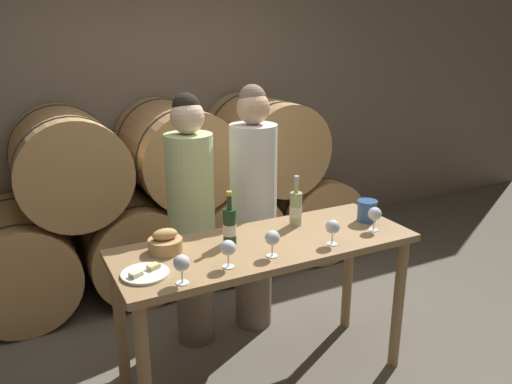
{
  "coord_description": "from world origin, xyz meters",
  "views": [
    {
      "loc": [
        -1.18,
        -2.19,
        1.96
      ],
      "look_at": [
        0.0,
        0.12,
        1.13
      ],
      "focal_mm": 35.0,
      "sensor_mm": 36.0,
      "label": 1
    }
  ],
  "objects": [
    {
      "name": "cheese_plate",
      "position": [
        -0.69,
        -0.08,
        0.89
      ],
      "size": [
        0.22,
        0.22,
        0.04
      ],
      "color": "white",
      "rests_on": "tasting_table"
    },
    {
      "name": "wine_glass_far_left",
      "position": [
        -0.56,
        -0.24,
        0.98
      ],
      "size": [
        0.08,
        0.08,
        0.14
      ],
      "color": "white",
      "rests_on": "tasting_table"
    },
    {
      "name": "stone_wall_back",
      "position": [
        0.0,
        2.15,
        1.6
      ],
      "size": [
        10.0,
        0.12,
        3.2
      ],
      "color": "gray",
      "rests_on": "ground_plane"
    },
    {
      "name": "ground_plane",
      "position": [
        0.0,
        0.0,
        0.0
      ],
      "size": [
        10.0,
        10.0,
        0.0
      ],
      "primitive_type": "plane",
      "color": "#665E51"
    },
    {
      "name": "bread_basket",
      "position": [
        -0.52,
        0.13,
        0.93
      ],
      "size": [
        0.18,
        0.18,
        0.13
      ],
      "color": "tan",
      "rests_on": "tasting_table"
    },
    {
      "name": "wine_bottle_white",
      "position": [
        0.27,
        0.15,
        0.98
      ],
      "size": [
        0.07,
        0.07,
        0.3
      ],
      "color": "#ADBC7F",
      "rests_on": "tasting_table"
    },
    {
      "name": "person_right",
      "position": [
        0.21,
        0.58,
        0.86
      ],
      "size": [
        0.31,
        0.31,
        1.66
      ],
      "color": "#756651",
      "rests_on": "ground_plane"
    },
    {
      "name": "barrel_stack",
      "position": [
        0.0,
        1.55,
        0.67
      ],
      "size": [
        3.18,
        0.96,
        1.45
      ],
      "color": "tan",
      "rests_on": "ground_plane"
    },
    {
      "name": "blue_crock",
      "position": [
        0.69,
        0.01,
        0.95
      ],
      "size": [
        0.12,
        0.12,
        0.13
      ],
      "color": "#335693",
      "rests_on": "tasting_table"
    },
    {
      "name": "person_left",
      "position": [
        -0.22,
        0.58,
        0.85
      ],
      "size": [
        0.29,
        0.29,
        1.63
      ],
      "color": "#756651",
      "rests_on": "ground_plane"
    },
    {
      "name": "tasting_table",
      "position": [
        0.0,
        0.0,
        0.75
      ],
      "size": [
        1.65,
        0.61,
        0.88
      ],
      "color": "#99754C",
      "rests_on": "ground_plane"
    },
    {
      "name": "wine_glass_right",
      "position": [
        0.3,
        -0.19,
        0.98
      ],
      "size": [
        0.08,
        0.08,
        0.14
      ],
      "color": "white",
      "rests_on": "tasting_table"
    },
    {
      "name": "wine_bottle_red",
      "position": [
        -0.18,
        0.07,
        0.98
      ],
      "size": [
        0.07,
        0.07,
        0.29
      ],
      "color": "#193819",
      "rests_on": "tasting_table"
    },
    {
      "name": "wine_glass_left",
      "position": [
        -0.31,
        -0.18,
        0.98
      ],
      "size": [
        0.08,
        0.08,
        0.14
      ],
      "color": "white",
      "rests_on": "tasting_table"
    },
    {
      "name": "wine_glass_far_right",
      "position": [
        0.63,
        -0.13,
        0.98
      ],
      "size": [
        0.08,
        0.08,
        0.14
      ],
      "color": "white",
      "rests_on": "tasting_table"
    },
    {
      "name": "wine_glass_center",
      "position": [
        -0.06,
        -0.17,
        0.98
      ],
      "size": [
        0.08,
        0.08,
        0.14
      ],
      "color": "white",
      "rests_on": "tasting_table"
    }
  ]
}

